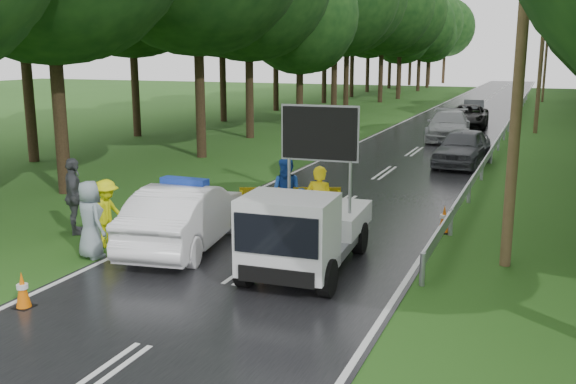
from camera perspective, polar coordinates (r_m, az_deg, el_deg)
The scene contains 23 objects.
ground at distance 14.67m, azimuth -2.64°, elevation -6.39°, with size 160.00×160.00×0.00m, color #234C15.
road at distance 43.27m, azimuth 14.25°, elevation 5.73°, with size 7.00×140.00×0.02m, color black.
guardrail at distance 42.54m, azimuth 19.19°, elevation 6.05°, with size 0.12×60.06×0.70m.
utility_pole_near at distance 14.63m, azimuth 20.10°, elevation 13.01°, with size 1.40×0.24×10.00m.
utility_pole_mid at distance 40.62m, azimuth 21.66°, elevation 12.00°, with size 1.40×0.24×10.00m.
utility_pole_far at distance 66.62m, azimuth 22.01°, elevation 11.78°, with size 1.40×0.24×10.00m.
police_sedan at distance 15.82m, azimuth -9.08°, elevation -2.14°, with size 2.44×5.01×1.74m.
work_truck at distance 13.87m, azimuth 1.45°, elevation -3.39°, with size 2.19×4.50×3.51m.
barrier at distance 17.37m, azimuth 0.20°, elevation -0.48°, with size 2.55×1.10×1.13m.
officer at distance 15.98m, azimuth 2.81°, elevation -1.14°, with size 0.72×0.47×1.97m, color yellow.
civilian at distance 17.26m, azimuth -0.03°, elevation -0.15°, with size 0.95×0.74×1.95m, color #1A49AB.
bystander_left at distance 16.32m, azimuth -15.82°, elevation -1.84°, with size 1.09×0.63×1.69m, color #E6EA0C.
bystander_mid at distance 17.68m, azimuth -18.48°, elevation -0.37°, with size 1.19×0.50×2.03m, color #3F4147.
bystander_right at distance 15.53m, azimuth -17.18°, elevation -2.36°, with size 0.89×0.58×1.83m, color gray.
queue_car_first at distance 28.06m, azimuth 15.26°, elevation 3.86°, with size 1.84×4.57×1.56m, color #46484E.
queue_car_second at distance 36.10m, azimuth 14.08°, elevation 5.75°, with size 2.22×5.47×1.59m, color #94979B.
queue_car_third at distance 42.54m, azimuth 15.72°, elevation 6.50°, with size 2.37×5.15×1.43m, color black.
queue_car_fourth at distance 48.52m, azimuth 16.16°, elevation 7.08°, with size 1.40×4.01×1.32m, color #3F4247.
cone_near_left at distance 13.10m, azimuth -22.52°, elevation -8.09°, with size 0.34×0.34×0.72m.
cone_center at distance 14.52m, azimuth -2.30°, elevation -5.02°, with size 0.37×0.37×0.78m.
cone_far at distance 17.01m, azimuth 2.24°, elevation -2.58°, with size 0.32×0.32×0.68m.
cone_left_mid at distance 18.42m, azimuth -7.00°, elevation -1.45°, with size 0.34×0.34×0.72m.
cone_right at distance 17.51m, azimuth 13.71°, elevation -2.38°, with size 0.35×0.35×0.75m.
Camera 1 is at (5.84, -12.61, 4.71)m, focal length 40.00 mm.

